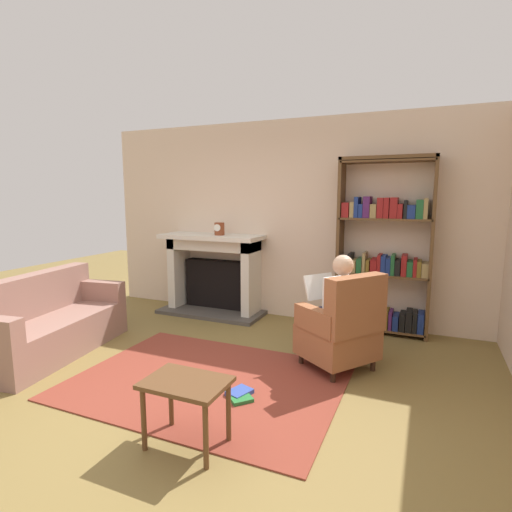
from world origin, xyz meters
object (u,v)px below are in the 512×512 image
at_px(fireplace, 215,271).
at_px(sofa_floral, 48,324).
at_px(mantel_clock, 219,229).
at_px(bookshelf, 383,254).
at_px(seated_reader, 335,306).
at_px(side_table, 186,391).
at_px(armchair_reading, 342,328).

xyz_separation_m(fireplace, sofa_floral, (-0.89, -2.08, -0.28)).
bearing_deg(mantel_clock, bookshelf, 3.55).
relative_size(seated_reader, sofa_floral, 0.64).
xyz_separation_m(seated_reader, sofa_floral, (-2.90, -0.89, -0.30)).
distance_m(bookshelf, side_table, 3.12).
height_order(mantel_clock, bookshelf, bookshelf).
bearing_deg(seated_reader, fireplace, -84.63).
distance_m(mantel_clock, side_table, 3.16).
bearing_deg(mantel_clock, sofa_floral, -117.53).
bearing_deg(side_table, seated_reader, 69.70).
distance_m(fireplace, seated_reader, 2.34).
distance_m(seated_reader, side_table, 1.82).
bearing_deg(bookshelf, seated_reader, -104.51).
bearing_deg(armchair_reading, side_table, 12.05).
relative_size(mantel_clock, sofa_floral, 0.10).
bearing_deg(bookshelf, mantel_clock, -176.45).
bearing_deg(bookshelf, fireplace, -179.16).
bearing_deg(bookshelf, sofa_floral, -146.66).
distance_m(sofa_floral, side_table, 2.41).
height_order(sofa_floral, side_table, sofa_floral).
height_order(fireplace, side_table, fireplace).
relative_size(fireplace, seated_reader, 1.32).
height_order(fireplace, seated_reader, fireplace).
xyz_separation_m(sofa_floral, side_table, (2.28, -0.80, 0.08)).
relative_size(sofa_floral, side_table, 3.19).
bearing_deg(side_table, bookshelf, 72.09).
relative_size(armchair_reading, sofa_floral, 0.54).
bearing_deg(fireplace, mantel_clock, -35.08).
height_order(seated_reader, sofa_floral, seated_reader).
bearing_deg(seated_reader, sofa_floral, -36.92).
distance_m(bookshelf, seated_reader, 1.32).
distance_m(mantel_clock, sofa_floral, 2.42).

